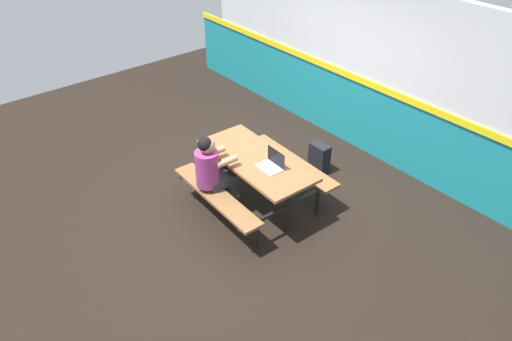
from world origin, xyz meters
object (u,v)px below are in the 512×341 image
picnic_table_main (256,169)px  student_nearer (213,169)px  backpack_dark (320,158)px  laptop_silver (272,164)px

picnic_table_main → student_nearer: size_ratio=1.43×
student_nearer → backpack_dark: 1.88m
student_nearer → backpack_dark: (0.17, 1.81, -0.49)m
laptop_silver → backpack_dark: bearing=103.9°
picnic_table_main → laptop_silver: (0.28, 0.03, 0.21)m
student_nearer → picnic_table_main: bearing=70.4°
picnic_table_main → backpack_dark: bearing=91.3°
student_nearer → backpack_dark: student_nearer is taller
picnic_table_main → student_nearer: student_nearer is taller
backpack_dark → student_nearer: bearing=-95.3°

